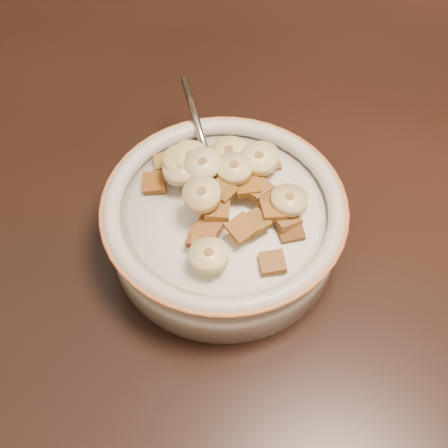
# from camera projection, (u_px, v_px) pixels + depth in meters

# --- Properties ---
(floor) EXTENTS (4.00, 4.50, 0.10)m
(floor) POSITION_uv_depth(u_px,v_px,m) (161.00, 427.00, 1.27)
(floor) COLOR #422816
(floor) RESTS_ON ground
(table) EXTENTS (1.43, 0.94, 0.04)m
(table) POSITION_uv_depth(u_px,v_px,m) (99.00, 184.00, 0.63)
(table) COLOR black
(table) RESTS_ON floor
(cereal_bowl) EXTENTS (0.20, 0.20, 0.05)m
(cereal_bowl) POSITION_uv_depth(u_px,v_px,m) (224.00, 228.00, 0.55)
(cereal_bowl) COLOR silver
(cereal_bowl) RESTS_ON table
(milk) EXTENTS (0.17, 0.17, 0.00)m
(milk) POSITION_uv_depth(u_px,v_px,m) (224.00, 212.00, 0.53)
(milk) COLOR white
(milk) RESTS_ON cereal_bowl
(spoon) EXTENTS (0.05, 0.06, 0.01)m
(spoon) POSITION_uv_depth(u_px,v_px,m) (214.00, 180.00, 0.54)
(spoon) COLOR silver
(spoon) RESTS_ON cereal_bowl
(cereal_square_0) EXTENTS (0.03, 0.03, 0.01)m
(cereal_square_0) POSITION_uv_depth(u_px,v_px,m) (221.00, 153.00, 0.56)
(cereal_square_0) COLOR brown
(cereal_square_0) RESTS_ON milk
(cereal_square_1) EXTENTS (0.03, 0.03, 0.01)m
(cereal_square_1) POSITION_uv_depth(u_px,v_px,m) (265.00, 193.00, 0.52)
(cereal_square_1) COLOR brown
(cereal_square_1) RESTS_ON milk
(cereal_square_2) EXTENTS (0.03, 0.03, 0.01)m
(cereal_square_2) POSITION_uv_depth(u_px,v_px,m) (215.00, 156.00, 0.56)
(cereal_square_2) COLOR #623410
(cereal_square_2) RESTS_ON milk
(cereal_square_3) EXTENTS (0.03, 0.03, 0.01)m
(cereal_square_3) POSITION_uv_depth(u_px,v_px,m) (166.00, 162.00, 0.55)
(cereal_square_3) COLOR olive
(cereal_square_3) RESTS_ON milk
(cereal_square_4) EXTENTS (0.03, 0.03, 0.01)m
(cereal_square_4) POSITION_uv_depth(u_px,v_px,m) (252.00, 181.00, 0.53)
(cereal_square_4) COLOR #945720
(cereal_square_4) RESTS_ON milk
(cereal_square_5) EXTENTS (0.02, 0.02, 0.01)m
(cereal_square_5) POSITION_uv_depth(u_px,v_px,m) (248.00, 186.00, 0.52)
(cereal_square_5) COLOR brown
(cereal_square_5) RESTS_ON milk
(cereal_square_6) EXTENTS (0.02, 0.02, 0.01)m
(cereal_square_6) POSITION_uv_depth(u_px,v_px,m) (217.00, 210.00, 0.50)
(cereal_square_6) COLOR brown
(cereal_square_6) RESTS_ON milk
(cereal_square_7) EXTENTS (0.03, 0.03, 0.01)m
(cereal_square_7) POSITION_uv_depth(u_px,v_px,m) (273.00, 210.00, 0.51)
(cereal_square_7) COLOR brown
(cereal_square_7) RESTS_ON milk
(cereal_square_8) EXTENTS (0.03, 0.03, 0.01)m
(cereal_square_8) POSITION_uv_depth(u_px,v_px,m) (241.00, 228.00, 0.50)
(cereal_square_8) COLOR #935B1B
(cereal_square_8) RESTS_ON milk
(cereal_square_9) EXTENTS (0.03, 0.03, 0.01)m
(cereal_square_9) POSITION_uv_depth(u_px,v_px,m) (255.00, 222.00, 0.50)
(cereal_square_9) COLOR brown
(cereal_square_9) RESTS_ON milk
(cereal_square_10) EXTENTS (0.02, 0.02, 0.01)m
(cereal_square_10) POSITION_uv_depth(u_px,v_px,m) (213.00, 178.00, 0.53)
(cereal_square_10) COLOR brown
(cereal_square_10) RESTS_ON milk
(cereal_square_11) EXTENTS (0.02, 0.02, 0.01)m
(cereal_square_11) POSITION_uv_depth(u_px,v_px,m) (273.00, 263.00, 0.49)
(cereal_square_11) COLOR #996233
(cereal_square_11) RESTS_ON milk
(cereal_square_12) EXTENTS (0.03, 0.03, 0.01)m
(cereal_square_12) POSITION_uv_depth(u_px,v_px,m) (207.00, 228.00, 0.50)
(cereal_square_12) COLOR #96561E
(cereal_square_12) RESTS_ON milk
(cereal_square_13) EXTENTS (0.02, 0.02, 0.01)m
(cereal_square_13) POSITION_uv_depth(u_px,v_px,m) (154.00, 182.00, 0.54)
(cereal_square_13) COLOR brown
(cereal_square_13) RESTS_ON milk
(cereal_square_14) EXTENTS (0.02, 0.02, 0.01)m
(cereal_square_14) POSITION_uv_depth(u_px,v_px,m) (204.00, 242.00, 0.49)
(cereal_square_14) COLOR brown
(cereal_square_14) RESTS_ON milk
(cereal_square_15) EXTENTS (0.03, 0.03, 0.01)m
(cereal_square_15) POSITION_uv_depth(u_px,v_px,m) (291.00, 230.00, 0.51)
(cereal_square_15) COLOR brown
(cereal_square_15) RESTS_ON milk
(cereal_square_16) EXTENTS (0.03, 0.03, 0.01)m
(cereal_square_16) POSITION_uv_depth(u_px,v_px,m) (258.00, 187.00, 0.52)
(cereal_square_16) COLOR brown
(cereal_square_16) RESTS_ON milk
(cereal_square_17) EXTENTS (0.02, 0.02, 0.01)m
(cereal_square_17) POSITION_uv_depth(u_px,v_px,m) (201.00, 237.00, 0.50)
(cereal_square_17) COLOR brown
(cereal_square_17) RESTS_ON milk
(cereal_square_18) EXTENTS (0.03, 0.03, 0.01)m
(cereal_square_18) POSITION_uv_depth(u_px,v_px,m) (286.00, 219.00, 0.51)
(cereal_square_18) COLOR brown
(cereal_square_18) RESTS_ON milk
(cereal_square_19) EXTENTS (0.03, 0.03, 0.01)m
(cereal_square_19) POSITION_uv_depth(u_px,v_px,m) (222.00, 190.00, 0.51)
(cereal_square_19) COLOR brown
(cereal_square_19) RESTS_ON milk
(cereal_square_20) EXTENTS (0.03, 0.03, 0.01)m
(cereal_square_20) POSITION_uv_depth(u_px,v_px,m) (195.00, 167.00, 0.54)
(cereal_square_20) COLOR brown
(cereal_square_20) RESTS_ON milk
(cereal_square_21) EXTENTS (0.03, 0.03, 0.01)m
(cereal_square_21) POSITION_uv_depth(u_px,v_px,m) (268.00, 161.00, 0.55)
(cereal_square_21) COLOR brown
(cereal_square_21) RESTS_ON milk
(banana_slice_0) EXTENTS (0.04, 0.04, 0.02)m
(banana_slice_0) POSITION_uv_depth(u_px,v_px,m) (289.00, 200.00, 0.51)
(banana_slice_0) COLOR #FAE893
(banana_slice_0) RESTS_ON milk
(banana_slice_1) EXTENTS (0.04, 0.04, 0.01)m
(banana_slice_1) POSITION_uv_depth(u_px,v_px,m) (203.00, 165.00, 0.52)
(banana_slice_1) COLOR beige
(banana_slice_1) RESTS_ON milk
(banana_slice_2) EXTENTS (0.04, 0.04, 0.02)m
(banana_slice_2) POSITION_uv_depth(u_px,v_px,m) (190.00, 157.00, 0.53)
(banana_slice_2) COLOR #D4C67A
(banana_slice_2) RESTS_ON milk
(banana_slice_3) EXTENTS (0.04, 0.04, 0.01)m
(banana_slice_3) POSITION_uv_depth(u_px,v_px,m) (262.00, 158.00, 0.54)
(banana_slice_3) COLOR tan
(banana_slice_3) RESTS_ON milk
(banana_slice_4) EXTENTS (0.04, 0.04, 0.01)m
(banana_slice_4) POSITION_uv_depth(u_px,v_px,m) (181.00, 169.00, 0.52)
(banana_slice_4) COLOR #C7B887
(banana_slice_4) RESTS_ON milk
(banana_slice_5) EXTENTS (0.04, 0.04, 0.01)m
(banana_slice_5) POSITION_uv_depth(u_px,v_px,m) (182.00, 161.00, 0.53)
(banana_slice_5) COLOR #D8C774
(banana_slice_5) RESTS_ON milk
(banana_slice_6) EXTENTS (0.03, 0.03, 0.01)m
(banana_slice_6) POSITION_uv_depth(u_px,v_px,m) (209.00, 256.00, 0.48)
(banana_slice_6) COLOR #F7D381
(banana_slice_6) RESTS_ON milk
(banana_slice_7) EXTENTS (0.04, 0.04, 0.01)m
(banana_slice_7) POSITION_uv_depth(u_px,v_px,m) (229.00, 153.00, 0.53)
(banana_slice_7) COLOR #F2E67B
(banana_slice_7) RESTS_ON milk
(banana_slice_8) EXTENTS (0.03, 0.03, 0.01)m
(banana_slice_8) POSITION_uv_depth(u_px,v_px,m) (259.00, 159.00, 0.53)
(banana_slice_8) COLOR #FFF386
(banana_slice_8) RESTS_ON milk
(banana_slice_9) EXTENTS (0.03, 0.03, 0.01)m
(banana_slice_9) POSITION_uv_depth(u_px,v_px,m) (234.00, 168.00, 0.52)
(banana_slice_9) COLOR #F2E896
(banana_slice_9) RESTS_ON milk
(banana_slice_10) EXTENTS (0.04, 0.04, 0.02)m
(banana_slice_10) POSITION_uv_depth(u_px,v_px,m) (202.00, 195.00, 0.50)
(banana_slice_10) COLOR #CAB786
(banana_slice_10) RESTS_ON milk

